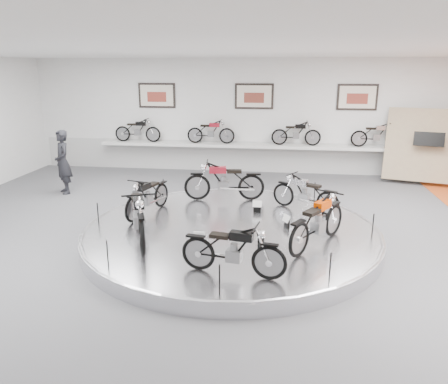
# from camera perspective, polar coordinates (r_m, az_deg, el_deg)

# --- Properties ---
(floor) EXTENTS (16.00, 16.00, 0.00)m
(floor) POSITION_cam_1_polar(r_m,az_deg,el_deg) (9.40, 0.71, -6.97)
(floor) COLOR #4D4D4F
(floor) RESTS_ON ground
(ceiling) EXTENTS (16.00, 16.00, 0.00)m
(ceiling) POSITION_cam_1_polar(r_m,az_deg,el_deg) (8.67, 0.80, 18.19)
(ceiling) COLOR white
(ceiling) RESTS_ON wall_back
(wall_back) EXTENTS (16.00, 0.00, 16.00)m
(wall_back) POSITION_cam_1_polar(r_m,az_deg,el_deg) (15.72, 3.91, 9.83)
(wall_back) COLOR white
(wall_back) RESTS_ON floor
(dado_band) EXTENTS (15.68, 0.04, 1.10)m
(dado_band) POSITION_cam_1_polar(r_m,az_deg,el_deg) (15.92, 3.81, 4.62)
(dado_band) COLOR #BCBCBA
(dado_band) RESTS_ON floor
(display_platform) EXTENTS (6.40, 6.40, 0.30)m
(display_platform) POSITION_cam_1_polar(r_m,az_deg,el_deg) (9.62, 0.93, -5.45)
(display_platform) COLOR silver
(display_platform) RESTS_ON floor
(platform_rim) EXTENTS (6.40, 6.40, 0.10)m
(platform_rim) POSITION_cam_1_polar(r_m,az_deg,el_deg) (9.58, 0.93, -4.79)
(platform_rim) COLOR #B2B2BA
(platform_rim) RESTS_ON display_platform
(shelf) EXTENTS (11.00, 0.55, 0.10)m
(shelf) POSITION_cam_1_polar(r_m,az_deg,el_deg) (15.56, 3.77, 6.05)
(shelf) COLOR silver
(shelf) RESTS_ON wall_back
(poster_left) EXTENTS (1.35, 0.06, 0.88)m
(poster_left) POSITION_cam_1_polar(r_m,az_deg,el_deg) (16.24, -8.76, 12.35)
(poster_left) COLOR #F0E4CD
(poster_left) RESTS_ON wall_back
(poster_center) EXTENTS (1.35, 0.06, 0.88)m
(poster_center) POSITION_cam_1_polar(r_m,az_deg,el_deg) (15.62, 3.95, 12.36)
(poster_center) COLOR #F0E4CD
(poster_center) RESTS_ON wall_back
(poster_right) EXTENTS (1.35, 0.06, 0.88)m
(poster_right) POSITION_cam_1_polar(r_m,az_deg,el_deg) (15.78, 17.01, 11.76)
(poster_right) COLOR #F0E4CD
(poster_right) RESTS_ON wall_back
(display_panel) EXTENTS (2.56, 1.52, 2.30)m
(display_panel) POSITION_cam_1_polar(r_m,az_deg,el_deg) (15.57, 24.74, 5.57)
(display_panel) COLOR tan
(display_panel) RESTS_ON floor
(shelf_bike_a) EXTENTS (1.22, 0.43, 0.73)m
(shelf_bike_a) POSITION_cam_1_polar(r_m,az_deg,el_deg) (16.33, -11.21, 7.72)
(shelf_bike_a) COLOR black
(shelf_bike_a) RESTS_ON shelf
(shelf_bike_b) EXTENTS (1.22, 0.43, 0.73)m
(shelf_bike_b) POSITION_cam_1_polar(r_m,az_deg,el_deg) (15.67, -1.73, 7.68)
(shelf_bike_b) COLOR maroon
(shelf_bike_b) RESTS_ON shelf
(shelf_bike_c) EXTENTS (1.22, 0.43, 0.73)m
(shelf_bike_c) POSITION_cam_1_polar(r_m,az_deg,el_deg) (15.47, 9.39, 7.37)
(shelf_bike_c) COLOR black
(shelf_bike_c) RESTS_ON shelf
(shelf_bike_d) EXTENTS (1.22, 0.43, 0.73)m
(shelf_bike_d) POSITION_cam_1_polar(r_m,az_deg,el_deg) (15.78, 19.30, 6.86)
(shelf_bike_d) COLOR #B7B6BB
(shelf_bike_d) RESTS_ON shelf
(bike_a) EXTENTS (1.57, 1.23, 0.89)m
(bike_a) POSITION_cam_1_polar(r_m,az_deg,el_deg) (10.72, 10.56, -0.13)
(bike_a) COLOR #B7B6BB
(bike_a) RESTS_ON display_platform
(bike_b) EXTENTS (1.85, 0.86, 1.05)m
(bike_b) POSITION_cam_1_polar(r_m,az_deg,el_deg) (11.36, 0.03, 1.48)
(bike_b) COLOR maroon
(bike_b) RESTS_ON display_platform
(bike_c) EXTENTS (0.93, 1.64, 0.91)m
(bike_c) POSITION_cam_1_polar(r_m,az_deg,el_deg) (10.43, -9.95, -0.47)
(bike_c) COLOR black
(bike_c) RESTS_ON display_platform
(bike_d) EXTENTS (1.32, 1.99, 1.10)m
(bike_d) POSITION_cam_1_polar(r_m,az_deg,el_deg) (8.84, -11.08, -2.87)
(bike_d) COLOR black
(bike_d) RESTS_ON display_platform
(bike_e) EXTENTS (1.62, 0.80, 0.91)m
(bike_e) POSITION_cam_1_polar(r_m,az_deg,el_deg) (7.29, 1.17, -7.51)
(bike_e) COLOR black
(bike_e) RESTS_ON display_platform
(bike_f) EXTENTS (1.44, 1.79, 1.02)m
(bike_f) POSITION_cam_1_polar(r_m,az_deg,el_deg) (8.62, 12.15, -3.73)
(bike_f) COLOR #C43800
(bike_f) RESTS_ON display_platform
(visitor) EXTENTS (0.80, 0.82, 1.91)m
(visitor) POSITION_cam_1_polar(r_m,az_deg,el_deg) (13.88, -20.30, 3.69)
(visitor) COLOR black
(visitor) RESTS_ON floor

